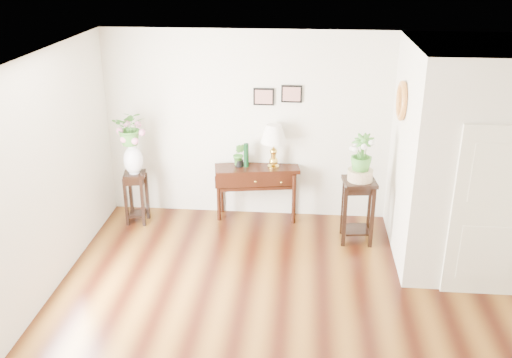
# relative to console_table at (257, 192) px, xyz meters

# --- Properties ---
(floor) EXTENTS (6.00, 5.50, 0.02)m
(floor) POSITION_rel_console_table_xyz_m (0.73, -2.57, -0.41)
(floor) COLOR brown
(floor) RESTS_ON ground
(ceiling) EXTENTS (6.00, 5.50, 0.02)m
(ceiling) POSITION_rel_console_table_xyz_m (0.73, -2.57, 2.39)
(ceiling) COLOR white
(ceiling) RESTS_ON ground
(wall_back) EXTENTS (6.00, 0.02, 2.80)m
(wall_back) POSITION_rel_console_table_xyz_m (0.73, 0.18, 0.99)
(wall_back) COLOR silver
(wall_back) RESTS_ON ground
(wall_left) EXTENTS (0.02, 5.50, 2.80)m
(wall_left) POSITION_rel_console_table_xyz_m (-2.27, -2.57, 0.99)
(wall_left) COLOR silver
(wall_left) RESTS_ON ground
(partition) EXTENTS (1.80, 1.95, 2.80)m
(partition) POSITION_rel_console_table_xyz_m (2.83, -0.79, 0.99)
(partition) COLOR silver
(partition) RESTS_ON floor
(door) EXTENTS (0.90, 0.05, 2.10)m
(door) POSITION_rel_console_table_xyz_m (2.83, -1.79, 0.64)
(door) COLOR beige
(door) RESTS_ON floor
(art_print_left) EXTENTS (0.30, 0.02, 0.25)m
(art_print_left) POSITION_rel_console_table_xyz_m (0.08, 0.16, 1.44)
(art_print_left) COLOR black
(art_print_left) RESTS_ON wall_back
(art_print_right) EXTENTS (0.30, 0.02, 0.25)m
(art_print_right) POSITION_rel_console_table_xyz_m (0.48, 0.16, 1.49)
(art_print_right) COLOR black
(art_print_right) RESTS_ON wall_back
(wall_ornament) EXTENTS (0.07, 0.51, 0.51)m
(wall_ornament) POSITION_rel_console_table_xyz_m (1.89, -0.67, 1.64)
(wall_ornament) COLOR #DB8F41
(wall_ornament) RESTS_ON partition
(console_table) EXTENTS (1.30, 0.63, 0.83)m
(console_table) POSITION_rel_console_table_xyz_m (0.00, 0.00, 0.00)
(console_table) COLOR black
(console_table) RESTS_ON floor
(table_lamp) EXTENTS (0.43, 0.43, 0.67)m
(table_lamp) POSITION_rel_console_table_xyz_m (0.24, 0.00, 0.76)
(table_lamp) COLOR gold
(table_lamp) RESTS_ON console_table
(green_vase) EXTENTS (0.09, 0.09, 0.36)m
(green_vase) POSITION_rel_console_table_xyz_m (-0.16, 0.00, 0.58)
(green_vase) COLOR black
(green_vase) RESTS_ON console_table
(potted_plant) EXTENTS (0.22, 0.19, 0.34)m
(potted_plant) POSITION_rel_console_table_xyz_m (-0.26, 0.00, 0.59)
(potted_plant) COLOR #3C7F2D
(potted_plant) RESTS_ON console_table
(plant_stand_a) EXTENTS (0.36, 0.36, 0.79)m
(plant_stand_a) POSITION_rel_console_table_xyz_m (-1.77, -0.31, -0.02)
(plant_stand_a) COLOR black
(plant_stand_a) RESTS_ON floor
(porcelain_vase) EXTENTS (0.33, 0.33, 0.49)m
(porcelain_vase) POSITION_rel_console_table_xyz_m (-1.77, -0.31, 0.61)
(porcelain_vase) COLOR white
(porcelain_vase) RESTS_ON plant_stand_a
(lily_arrangement) EXTENTS (0.48, 0.42, 0.51)m
(lily_arrangement) POSITION_rel_console_table_xyz_m (-1.77, -0.31, 1.04)
(lily_arrangement) COLOR #3C7F2D
(lily_arrangement) RESTS_ON porcelain_vase
(plant_stand_b) EXTENTS (0.48, 0.48, 0.92)m
(plant_stand_b) POSITION_rel_console_table_xyz_m (1.45, -0.59, 0.04)
(plant_stand_b) COLOR black
(plant_stand_b) RESTS_ON floor
(ceramic_bowl) EXTENTS (0.43, 0.43, 0.15)m
(ceramic_bowl) POSITION_rel_console_table_xyz_m (1.45, -0.59, 0.58)
(ceramic_bowl) COLOR beige
(ceramic_bowl) RESTS_ON plant_stand_b
(narcissus) EXTENTS (0.39, 0.39, 0.53)m
(narcissus) POSITION_rel_console_table_xyz_m (1.45, -0.59, 0.89)
(narcissus) COLOR #3C7F2D
(narcissus) RESTS_ON ceramic_bowl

